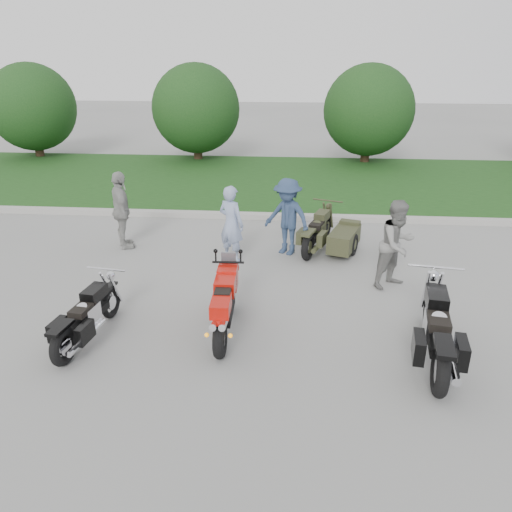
# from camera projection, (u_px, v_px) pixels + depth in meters

# --- Properties ---
(ground) EXTENTS (80.00, 80.00, 0.00)m
(ground) POSITION_uv_depth(u_px,v_px,m) (222.00, 326.00, 8.66)
(ground) COLOR gray
(ground) RESTS_ON ground
(curb) EXTENTS (60.00, 0.30, 0.15)m
(curb) POSITION_uv_depth(u_px,v_px,m) (253.00, 216.00, 14.15)
(curb) COLOR #A19F98
(curb) RESTS_ON ground
(grass_strip) EXTENTS (60.00, 8.00, 0.14)m
(grass_strip) POSITION_uv_depth(u_px,v_px,m) (263.00, 181.00, 17.97)
(grass_strip) COLOR #25551D
(grass_strip) RESTS_ON ground
(tree_far_left) EXTENTS (3.60, 3.60, 4.00)m
(tree_far_left) POSITION_uv_depth(u_px,v_px,m) (32.00, 107.00, 21.00)
(tree_far_left) COLOR #3F2B1C
(tree_far_left) RESTS_ON ground
(tree_mid_left) EXTENTS (3.60, 3.60, 4.00)m
(tree_mid_left) POSITION_uv_depth(u_px,v_px,m) (196.00, 109.00, 20.47)
(tree_mid_left) COLOR #3F2B1C
(tree_mid_left) RESTS_ON ground
(tree_mid_right) EXTENTS (3.60, 3.60, 4.00)m
(tree_mid_right) POSITION_uv_depth(u_px,v_px,m) (369.00, 110.00, 19.94)
(tree_mid_right) COLOR #3F2B1C
(tree_mid_right) RESTS_ON ground
(sportbike_red) EXTENTS (0.37, 2.04, 0.97)m
(sportbike_red) POSITION_uv_depth(u_px,v_px,m) (224.00, 304.00, 8.21)
(sportbike_red) COLOR black
(sportbike_red) RESTS_ON ground
(cruiser_left) EXTENTS (0.46, 2.08, 0.80)m
(cruiser_left) POSITION_uv_depth(u_px,v_px,m) (86.00, 319.00, 8.06)
(cruiser_left) COLOR black
(cruiser_left) RESTS_ON ground
(cruiser_right) EXTENTS (0.59, 2.54, 0.98)m
(cruiser_right) POSITION_uv_depth(u_px,v_px,m) (437.00, 333.00, 7.49)
(cruiser_right) COLOR black
(cruiser_right) RESTS_ON ground
(cruiser_sidecar) EXTENTS (1.46, 2.11, 0.84)m
(cruiser_sidecar) POSITION_uv_depth(u_px,v_px,m) (333.00, 236.00, 11.68)
(cruiser_sidecar) COLOR black
(cruiser_sidecar) RESTS_ON ground
(person_stripe) EXTENTS (0.76, 0.68, 1.74)m
(person_stripe) POSITION_uv_depth(u_px,v_px,m) (231.00, 224.00, 11.03)
(person_stripe) COLOR #8B9BBE
(person_stripe) RESTS_ON ground
(person_grey) EXTENTS (1.10, 1.08, 1.79)m
(person_grey) POSITION_uv_depth(u_px,v_px,m) (397.00, 244.00, 9.81)
(person_grey) COLOR gray
(person_grey) RESTS_ON ground
(person_denim) EXTENTS (1.33, 1.16, 1.79)m
(person_denim) POSITION_uv_depth(u_px,v_px,m) (287.00, 217.00, 11.42)
(person_denim) COLOR navy
(person_denim) RESTS_ON ground
(person_back) EXTENTS (0.89, 1.18, 1.86)m
(person_back) POSITION_uv_depth(u_px,v_px,m) (122.00, 211.00, 11.75)
(person_back) COLOR #9A9A95
(person_back) RESTS_ON ground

